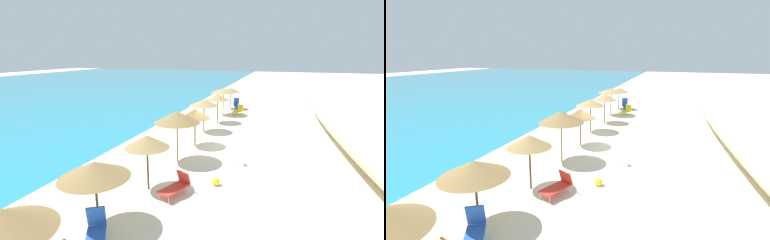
# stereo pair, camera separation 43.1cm
# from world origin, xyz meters

# --- Properties ---
(ground_plane) EXTENTS (160.00, 160.00, 0.00)m
(ground_plane) POSITION_xyz_m (0.00, 0.00, 0.00)
(ground_plane) COLOR beige
(beach_umbrella_0) EXTENTS (2.43, 2.43, 2.59)m
(beach_umbrella_0) POSITION_xyz_m (-13.37, 1.83, 2.29)
(beach_umbrella_0) COLOR brown
(beach_umbrella_0) RESTS_ON ground_plane
(beach_umbrella_1) EXTENTS (2.43, 2.43, 2.50)m
(beach_umbrella_1) POSITION_xyz_m (-10.08, 1.82, 2.20)
(beach_umbrella_1) COLOR brown
(beach_umbrella_1) RESTS_ON ground_plane
(beach_umbrella_2) EXTENTS (2.01, 2.01, 2.55)m
(beach_umbrella_2) POSITION_xyz_m (-6.90, 1.50, 2.26)
(beach_umbrella_2) COLOR brown
(beach_umbrella_2) RESTS_ON ground_plane
(beach_umbrella_3) EXTENTS (2.54, 2.54, 2.95)m
(beach_umbrella_3) POSITION_xyz_m (-3.42, 1.45, 2.61)
(beach_umbrella_3) COLOR brown
(beach_umbrella_3) RESTS_ON ground_plane
(beach_umbrella_4) EXTENTS (2.05, 2.05, 2.51)m
(beach_umbrella_4) POSITION_xyz_m (-0.40, 1.39, 2.20)
(beach_umbrella_4) COLOR brown
(beach_umbrella_4) RESTS_ON ground_plane
(beach_umbrella_5) EXTENTS (2.25, 2.25, 2.58)m
(beach_umbrella_5) POSITION_xyz_m (3.11, 1.80, 2.32)
(beach_umbrella_5) COLOR brown
(beach_umbrella_5) RESTS_ON ground_plane
(beach_umbrella_6) EXTENTS (2.08, 2.08, 2.57)m
(beach_umbrella_6) POSITION_xyz_m (6.27, 1.48, 2.30)
(beach_umbrella_6) COLOR brown
(beach_umbrella_6) RESTS_ON ground_plane
(beach_umbrella_7) EXTENTS (2.51, 2.51, 2.68)m
(beach_umbrella_7) POSITION_xyz_m (9.59, 1.70, 2.45)
(beach_umbrella_7) COLOR brown
(beach_umbrella_7) RESTS_ON ground_plane
(beach_umbrella_8) EXTENTS (2.09, 2.09, 2.38)m
(beach_umbrella_8) POSITION_xyz_m (12.92, 1.61, 2.12)
(beach_umbrella_8) COLOR brown
(beach_umbrella_8) RESTS_ON ground_plane
(lounge_chair_1) EXTENTS (1.68, 1.06, 1.10)m
(lounge_chair_1) POSITION_xyz_m (13.68, 1.02, 0.41)
(lounge_chair_1) COLOR blue
(lounge_chair_1) RESTS_ON ground_plane
(lounge_chair_2) EXTENTS (1.63, 1.16, 0.96)m
(lounge_chair_2) POSITION_xyz_m (-7.01, 0.10, 0.44)
(lounge_chair_2) COLOR red
(lounge_chair_2) RESTS_ON ground_plane
(lounge_chair_3) EXTENTS (1.59, 1.11, 0.98)m
(lounge_chair_3) POSITION_xyz_m (10.48, 0.32, 0.41)
(lounge_chair_3) COLOR yellow
(lounge_chair_3) RESTS_ON ground_plane
(lounge_chair_4) EXTENTS (1.50, 1.24, 1.14)m
(lounge_chair_4) POSITION_xyz_m (-10.80, 1.38, 0.47)
(lounge_chair_4) COLOR blue
(lounge_chair_4) RESTS_ON ground_plane
(beach_ball) EXTENTS (0.38, 0.38, 0.38)m
(beach_ball) POSITION_xyz_m (-5.57, -1.31, 0.19)
(beach_ball) COLOR yellow
(beach_ball) RESTS_ON ground_plane
(cooler_box) EXTENTS (0.41, 0.45, 0.33)m
(cooler_box) POSITION_xyz_m (-2.74, -2.01, 0.16)
(cooler_box) COLOR white
(cooler_box) RESTS_ON ground_plane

